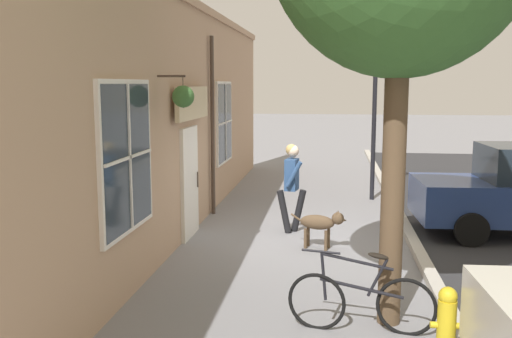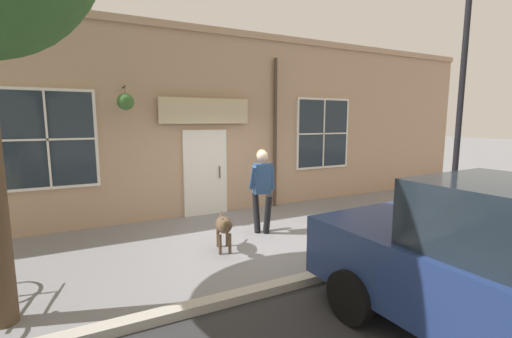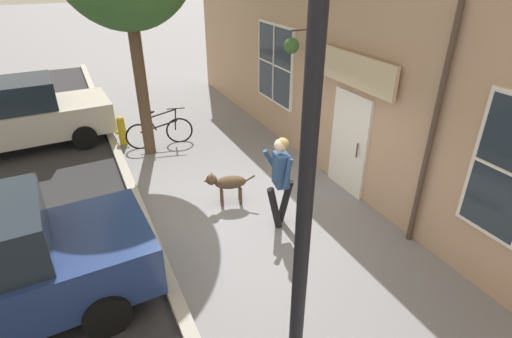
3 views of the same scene
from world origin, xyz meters
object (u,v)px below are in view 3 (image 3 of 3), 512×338
Objects in this scene: pedestrian_walking at (281,174)px; leaning_bicycle at (160,132)px; dog_on_leash at (227,183)px; parked_car_nearest_curb at (17,115)px; street_lamp at (309,143)px; fire_hydrant at (122,130)px.

pedestrian_walking is 4.65m from leaning_bicycle.
parked_car_nearest_curb is (3.76, -4.80, 0.41)m from dog_on_leash.
dog_on_leash is at bearing -104.77° from street_lamp.
parked_car_nearest_curb is at bearing -53.46° from pedestrian_walking.
parked_car_nearest_curb is at bearing -74.69° from street_lamp.
leaning_bicycle is (0.53, -3.38, -0.09)m from dog_on_leash.
dog_on_leash is 0.19× the size of street_lamp.
pedestrian_walking is 7.32m from parked_car_nearest_curb.
parked_car_nearest_curb is 10.03m from street_lamp.
leaning_bicycle is (1.13, -4.46, -0.68)m from pedestrian_walking.
dog_on_leash is 0.58× the size of leaning_bicycle.
parked_car_nearest_curb is at bearing -51.91° from dog_on_leash.
pedestrian_walking reaches higher than leaning_bicycle.
street_lamp is at bearing 85.18° from leaning_bicycle.
dog_on_leash is 3.42m from leaning_bicycle.
pedestrian_walking is at bearing 112.04° from fire_hydrant.
street_lamp reaches higher than pedestrian_walking.
street_lamp is (-2.56, 9.36, 2.55)m from parked_car_nearest_curb.
leaning_bicycle is 0.40× the size of parked_car_nearest_curb.
leaning_bicycle is 8.53m from street_lamp.
dog_on_leash is at bearing 98.96° from leaning_bicycle.
parked_car_nearest_curb reaches higher than leaning_bicycle.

